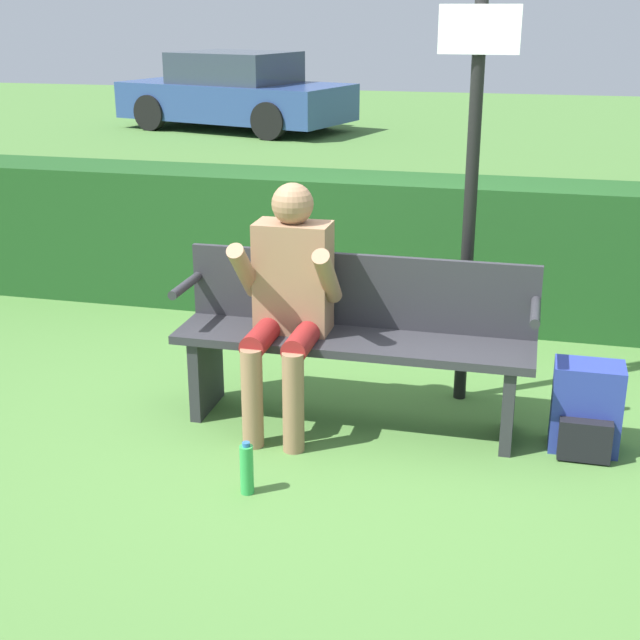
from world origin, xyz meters
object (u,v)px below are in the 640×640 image
at_px(person_seated, 288,294).
at_px(backpack, 586,410).
at_px(signpost, 471,180).
at_px(park_bench, 355,335).
at_px(water_bottle, 247,469).
at_px(parked_car, 236,93).

relative_size(person_seated, backpack, 2.80).
height_order(backpack, signpost, signpost).
relative_size(park_bench, person_seated, 1.46).
bearing_deg(water_bottle, backpack, 28.24).
bearing_deg(backpack, signpost, 143.87).
relative_size(water_bottle, signpost, 0.12).
height_order(person_seated, water_bottle, person_seated).
bearing_deg(signpost, person_seated, -148.24).
bearing_deg(parked_car, park_bench, -52.59).
xyz_separation_m(person_seated, signpost, (0.87, 0.54, 0.54)).
distance_m(water_bottle, signpost, 1.94).
bearing_deg(backpack, park_bench, 176.79).
distance_m(park_bench, water_bottle, 1.01).
height_order(park_bench, water_bottle, park_bench).
bearing_deg(person_seated, backpack, 1.74).
relative_size(backpack, parked_car, 0.10).
xyz_separation_m(park_bench, parked_car, (-4.60, 11.47, 0.16)).
height_order(backpack, parked_car, parked_car).
bearing_deg(park_bench, person_seated, -160.87).
xyz_separation_m(park_bench, backpack, (1.21, -0.07, -0.27)).
distance_m(person_seated, backpack, 1.62).
height_order(water_bottle, signpost, signpost).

